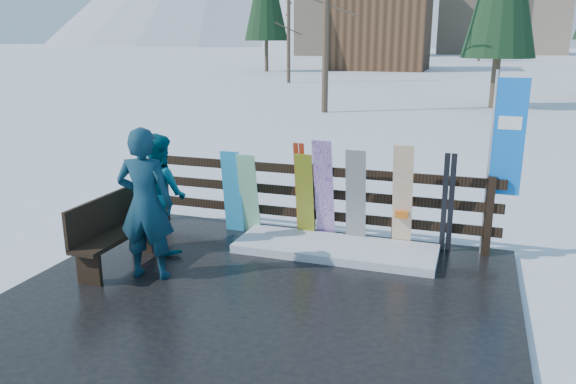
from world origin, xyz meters
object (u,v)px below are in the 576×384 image
(bench, at_px, (111,230))
(rental_flag, at_px, (504,144))
(person_front, at_px, (145,204))
(person_back, at_px, (160,193))
(snowboard_1, at_px, (249,194))
(snowboard_3, at_px, (324,191))
(snowboard_2, at_px, (305,197))
(snowboard_5, at_px, (402,198))
(snowboard_0, at_px, (232,192))
(snowboard_4, at_px, (356,198))

(bench, distance_m, rental_flag, 5.45)
(person_front, relative_size, person_back, 1.14)
(snowboard_1, xyz_separation_m, snowboard_3, (1.22, -0.00, 0.15))
(bench, distance_m, person_front, 0.82)
(snowboard_1, distance_m, snowboard_2, 0.92)
(bench, distance_m, snowboard_2, 2.83)
(snowboard_5, bearing_deg, snowboard_0, 180.00)
(snowboard_5, bearing_deg, snowboard_3, -180.00)
(snowboard_2, bearing_deg, snowboard_3, -0.00)
(snowboard_1, relative_size, rental_flag, 0.51)
(bench, height_order, snowboard_4, snowboard_4)
(snowboard_5, xyz_separation_m, rental_flag, (1.29, 0.27, 0.81))
(snowboard_1, distance_m, snowboard_3, 1.22)
(snowboard_4, bearing_deg, bench, -148.19)
(snowboard_0, bearing_deg, rental_flag, 3.92)
(bench, xyz_separation_m, person_back, (0.31, 0.78, 0.34))
(snowboard_1, distance_m, person_front, 2.08)
(bench, bearing_deg, snowboard_5, 26.77)
(snowboard_4, xyz_separation_m, person_back, (-2.63, -1.05, 0.12))
(snowboard_4, bearing_deg, snowboard_3, 180.00)
(snowboard_0, xyz_separation_m, snowboard_5, (2.65, -0.00, 0.13))
(snowboard_2, height_order, snowboard_3, snowboard_3)
(snowboard_3, distance_m, rental_flag, 2.59)
(snowboard_4, height_order, snowboard_5, snowboard_5)
(rental_flag, xyz_separation_m, person_back, (-4.60, -1.32, -0.75))
(snowboard_1, distance_m, snowboard_4, 1.70)
(snowboard_0, height_order, snowboard_2, snowboard_2)
(bench, distance_m, snowboard_4, 3.47)
(snowboard_1, relative_size, person_front, 0.67)
(snowboard_3, height_order, person_back, person_back)
(snowboard_3, distance_m, snowboard_4, 0.49)
(snowboard_3, bearing_deg, snowboard_5, 0.00)
(snowboard_3, bearing_deg, snowboard_0, 180.00)
(snowboard_1, distance_m, rental_flag, 3.80)
(snowboard_5, xyz_separation_m, person_front, (-2.96, -1.97, 0.18))
(snowboard_0, relative_size, snowboard_1, 1.01)
(person_back, bearing_deg, snowboard_0, -89.67)
(snowboard_0, xyz_separation_m, snowboard_4, (1.98, -0.00, 0.07))
(snowboard_2, distance_m, snowboard_5, 1.46)
(snowboard_0, relative_size, snowboard_4, 0.90)
(snowboard_0, height_order, snowboard_1, snowboard_0)
(snowboard_3, height_order, person_front, person_front)
(bench, bearing_deg, snowboard_0, 62.11)
(snowboard_2, xyz_separation_m, rental_flag, (2.75, 0.27, 0.92))
(snowboard_4, relative_size, snowboard_5, 0.91)
(person_back, bearing_deg, rental_flag, -131.67)
(snowboard_2, distance_m, snowboard_3, 0.32)
(snowboard_0, bearing_deg, person_back, -122.00)
(snowboard_0, bearing_deg, snowboard_4, -0.00)
(snowboard_2, xyz_separation_m, snowboard_3, (0.30, -0.00, 0.12))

